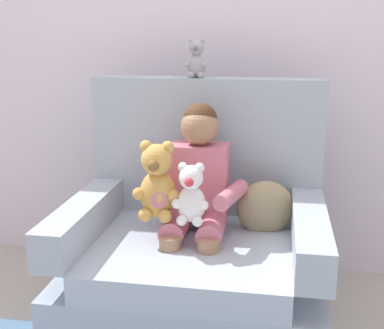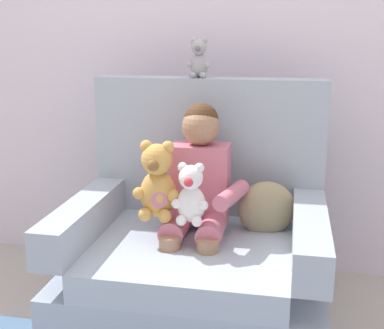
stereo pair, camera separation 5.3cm
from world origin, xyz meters
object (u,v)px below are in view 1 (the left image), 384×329
object	(u,v)px
armchair	(197,255)
plush_honey	(157,183)
plush_grey_on_backrest	(197,59)
throw_pillow	(265,208)
seated_child	(197,188)
plush_white	(191,195)

from	to	relation	value
armchair	plush_honey	distance (m)	0.42
armchair	plush_grey_on_backrest	distance (m)	0.92
throw_pillow	seated_child	bearing A→B (deg)	-162.35
seated_child	throw_pillow	xyz separation A→B (m)	(0.30, 0.10, -0.11)
seated_child	plush_honey	world-z (taller)	seated_child
plush_white	plush_grey_on_backrest	distance (m)	0.70
armchair	throw_pillow	size ratio (longest dim) A/B	4.31
armchair	seated_child	bearing A→B (deg)	106.52
armchair	plush_grey_on_backrest	world-z (taller)	plush_grey_on_backrest
seated_child	plush_white	xyz separation A→B (m)	(0.00, -0.16, 0.02)
plush_honey	throw_pillow	xyz separation A→B (m)	(0.45, 0.22, -0.17)
armchair	plush_white	bearing A→B (deg)	-90.19
armchair	plush_honey	bearing A→B (deg)	-142.20
plush_honey	plush_grey_on_backrest	world-z (taller)	plush_grey_on_backrest
armchair	plush_white	distance (m)	0.37
throw_pillow	armchair	bearing A→B (deg)	-160.40
seated_child	plush_honey	bearing A→B (deg)	-136.09
armchair	plush_white	world-z (taller)	armchair
plush_white	throw_pillow	distance (m)	0.42
plush_white	throw_pillow	size ratio (longest dim) A/B	1.00
seated_child	plush_grey_on_backrest	world-z (taller)	plush_grey_on_backrest
armchair	plush_grey_on_backrest	bearing A→B (deg)	99.44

